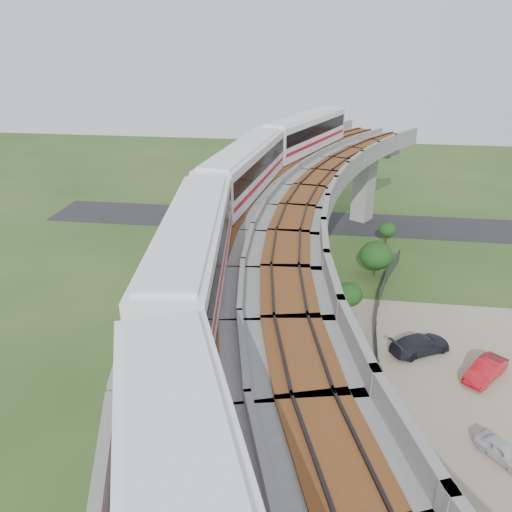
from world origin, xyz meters
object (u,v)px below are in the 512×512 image
Objects in this scene: metro_train at (257,206)px; car_white at (502,451)px; car_dark at (420,344)px; car_red at (486,370)px.

metro_train is 20.15× the size of car_white.
car_dark reaches higher than car_white.
metro_train is at bearing 82.00° from car_dark.
car_white is at bearing 167.49° from car_dark.
car_white is 10.14m from car_dark.
car_dark is at bearing -172.31° from car_red.
metro_train is 19.36m from car_red.
car_dark is at bearing 67.59° from car_white.
car_dark reaches higher than car_red.
metro_train reaches higher than car_dark.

